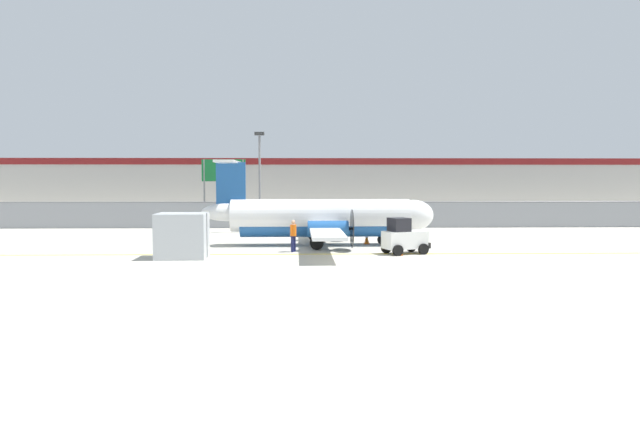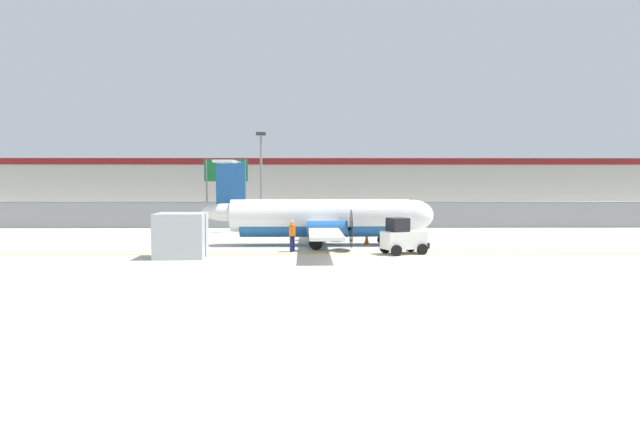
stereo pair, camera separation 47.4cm
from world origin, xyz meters
TOP-DOWN VIEW (x-y plane):
  - ground_plane at (0.00, 2.00)m, footprint 140.00×140.00m
  - perimeter_fence at (0.00, 18.00)m, footprint 98.00×0.10m
  - parking_lot_strip at (0.00, 29.50)m, footprint 98.00×17.00m
  - background_building at (0.00, 47.99)m, footprint 91.00×8.10m
  - commuter_airplane at (-0.97, 6.08)m, footprint 13.62×16.02m
  - baggage_tug at (3.01, 2.04)m, footprint 2.57×2.01m
  - ground_crew_worker at (-2.74, 3.00)m, footprint 0.46×0.52m
  - cargo_container at (-8.14, 0.80)m, footprint 2.45×2.06m
  - traffic_cone_near_left at (2.67, 1.49)m, footprint 0.36×0.36m
  - traffic_cone_near_right at (1.57, 6.60)m, footprint 0.36×0.36m
  - parked_car_0 at (-14.98, 25.07)m, footprint 4.32×2.25m
  - parked_car_1 at (-9.82, 32.11)m, footprint 4.28×2.17m
  - parked_car_2 at (-6.21, 31.26)m, footprint 4.37×2.40m
  - parked_car_3 at (-2.85, 24.70)m, footprint 4.24×2.07m
  - parked_car_4 at (1.37, 28.91)m, footprint 4.26×2.13m
  - parked_car_5 at (7.44, 24.54)m, footprint 4.37×2.37m
  - parked_car_6 at (10.97, 26.89)m, footprint 4.23×2.07m
  - parked_car_7 at (14.78, 25.12)m, footprint 4.37×2.38m
  - apron_light_pole at (-5.40, 14.24)m, footprint 0.70×0.30m
  - highway_sign at (-8.82, 20.00)m, footprint 3.60×0.14m

SIDE VIEW (x-z plane):
  - ground_plane at x=0.00m, z-range 0.00..0.01m
  - parking_lot_strip at x=0.00m, z-range 0.00..0.12m
  - traffic_cone_near_left at x=2.67m, z-range -0.01..0.63m
  - traffic_cone_near_right at x=1.57m, z-range -0.01..0.63m
  - baggage_tug at x=3.01m, z-range -0.08..1.80m
  - parked_car_0 at x=-14.98m, z-range 0.10..1.68m
  - parked_car_1 at x=-9.82m, z-range 0.10..1.68m
  - parked_car_2 at x=-6.21m, z-range 0.10..1.68m
  - parked_car_3 at x=-2.85m, z-range 0.10..1.68m
  - parked_car_4 at x=1.37m, z-range 0.10..1.68m
  - parked_car_5 at x=7.44m, z-range 0.10..1.68m
  - parked_car_6 at x=10.97m, z-range 0.10..1.68m
  - parked_car_7 at x=14.78m, z-range 0.10..1.68m
  - ground_crew_worker at x=-2.74m, z-range 0.10..1.80m
  - cargo_container at x=-8.14m, z-range 0.00..2.20m
  - perimeter_fence at x=0.00m, z-range 0.07..2.17m
  - commuter_airplane at x=-0.97m, z-range -0.86..4.06m
  - background_building at x=0.00m, z-range 0.01..6.51m
  - highway_sign at x=-8.82m, z-range 1.39..6.89m
  - apron_light_pole at x=-5.40m, z-range 0.67..7.94m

